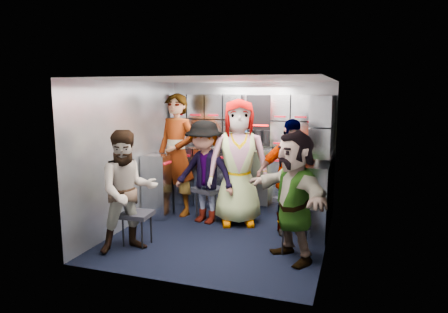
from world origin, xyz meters
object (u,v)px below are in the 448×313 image
(jump_seat_mid_right, at_px, (291,201))
(attendant_arc_b, at_px, (205,172))
(jump_seat_near_left, at_px, (137,216))
(attendant_arc_a, at_px, (128,191))
(jump_seat_mid_left, at_px, (209,191))
(attendant_standing, at_px, (177,155))
(attendant_arc_e, at_px, (294,196))
(jump_seat_near_right, at_px, (295,225))
(jump_seat_center, at_px, (242,194))
(attendant_arc_c, at_px, (238,162))
(attendant_arc_d, at_px, (289,177))

(jump_seat_mid_right, relative_size, attendant_arc_b, 0.32)
(jump_seat_near_left, relative_size, attendant_arc_a, 0.29)
(jump_seat_near_left, height_order, jump_seat_mid_left, jump_seat_mid_left)
(attendant_standing, relative_size, attendant_arc_e, 1.26)
(jump_seat_near_right, relative_size, attendant_standing, 0.21)
(jump_seat_near_left, height_order, jump_seat_center, jump_seat_center)
(attendant_arc_b, relative_size, attendant_arc_c, 0.83)
(jump_seat_mid_right, xyz_separation_m, attendant_arc_a, (-1.76, -1.44, 0.35))
(jump_seat_near_left, relative_size, jump_seat_mid_left, 0.81)
(attendant_arc_d, xyz_separation_m, attendant_arc_e, (0.19, -0.88, -0.03))
(attendant_arc_a, bearing_deg, attendant_arc_d, -7.13)
(jump_seat_mid_right, relative_size, attendant_standing, 0.26)
(jump_seat_near_right, bearing_deg, attendant_arc_b, 152.91)
(attendant_arc_b, distance_m, attendant_arc_c, 0.53)
(jump_seat_near_left, relative_size, attendant_arc_d, 0.27)
(attendant_arc_a, bearing_deg, jump_seat_near_left, 47.33)
(jump_seat_mid_left, bearing_deg, jump_seat_near_left, -110.91)
(attendant_standing, bearing_deg, jump_seat_near_right, -12.74)
(jump_seat_mid_left, relative_size, jump_seat_mid_right, 1.09)
(attendant_arc_d, bearing_deg, jump_seat_near_right, -100.72)
(attendant_arc_c, relative_size, attendant_arc_e, 1.21)
(jump_seat_near_right, xyz_separation_m, attendant_standing, (-2.03, 1.00, 0.60))
(jump_seat_near_left, distance_m, attendant_arc_e, 2.00)
(attendant_standing, distance_m, attendant_arc_b, 0.65)
(jump_seat_near_left, xyz_separation_m, jump_seat_mid_left, (0.50, 1.30, 0.05))
(jump_seat_center, height_order, attendant_arc_a, attendant_arc_a)
(jump_seat_mid_right, height_order, jump_seat_near_right, jump_seat_mid_right)
(jump_seat_mid_left, height_order, attendant_arc_c, attendant_arc_c)
(jump_seat_mid_right, bearing_deg, attendant_arc_c, -177.34)
(jump_seat_center, relative_size, jump_seat_near_right, 1.12)
(attendant_arc_c, xyz_separation_m, attendant_arc_e, (0.97, -1.03, -0.16))
(jump_seat_near_left, height_order, attendant_arc_e, attendant_arc_e)
(jump_seat_mid_left, relative_size, jump_seat_near_right, 1.32)
(jump_seat_near_left, distance_m, jump_seat_center, 1.71)
(attendant_standing, height_order, attendant_arc_d, attendant_standing)
(jump_seat_near_right, bearing_deg, jump_seat_center, 133.23)
(attendant_standing, relative_size, attendant_arc_d, 1.21)
(attendant_standing, bearing_deg, jump_seat_center, 15.13)
(jump_seat_center, distance_m, attendant_arc_d, 0.93)
(attendant_arc_c, bearing_deg, attendant_arc_a, -145.06)
(attendant_arc_e, bearing_deg, jump_seat_mid_left, -171.38)
(jump_seat_mid_left, relative_size, attendant_arc_d, 0.34)
(attendant_standing, distance_m, attendant_arc_a, 1.57)
(jump_seat_near_right, height_order, attendant_arc_b, attendant_arc_b)
(jump_seat_near_right, height_order, attendant_arc_a, attendant_arc_a)
(jump_seat_mid_right, xyz_separation_m, attendant_standing, (-1.83, 0.11, 0.56))
(attendant_arc_b, bearing_deg, jump_seat_near_left, -101.59)
(attendant_standing, bearing_deg, attendant_arc_a, -73.86)
(attendant_standing, distance_m, attendant_arc_e, 2.35)
(attendant_arc_b, xyz_separation_m, attendant_arc_d, (1.26, -0.04, 0.03))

